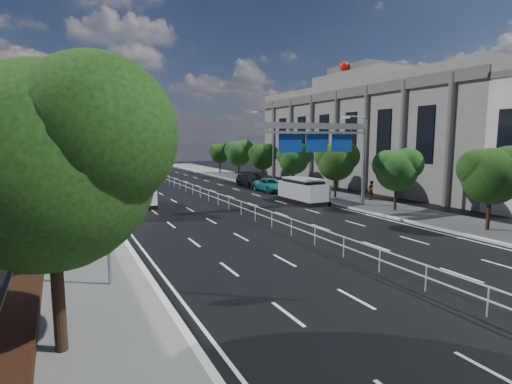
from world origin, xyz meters
TOP-DOWN VIEW (x-y plane):
  - ground at (0.00, 0.00)m, footprint 160.00×160.00m
  - sidewalk_near at (-11.50, 0.00)m, footprint 5.00×140.00m
  - sidewalk_far at (11.50, 0.00)m, footprint 5.00×140.00m
  - kerb_near at (-9.00, 0.00)m, footprint 0.25×140.00m
  - kerb_far at (9.00, 0.00)m, footprint 0.25×140.00m
  - median_fence at (0.00, 22.50)m, footprint 0.05×85.00m
  - hedge_near at (-13.30, 5.00)m, footprint 1.00×36.00m
  - toilet_sign at (-10.95, 0.00)m, footprint 1.62×0.18m
  - overhead_gantry at (6.74, 10.05)m, footprint 10.24×0.38m
  - streetlight_far at (10.50, 26.00)m, footprint 2.78×2.40m
  - civic_hall at (23.72, 22.00)m, footprint 14.40×36.00m
  - near_tree_big at (-12.13, -4.53)m, footprint 5.72×5.33m
  - near_tree_back at (-11.94, 17.97)m, footprint 4.84×4.51m
  - far_tree_b at (11.25, -0.52)m, footprint 3.74×3.49m
  - far_tree_c at (11.24, 6.98)m, footprint 3.52×3.28m
  - far_tree_d at (11.25, 14.48)m, footprint 3.85×3.59m
  - far_tree_e at (11.25, 21.98)m, footprint 3.63×3.38m
  - far_tree_f at (11.24, 29.48)m, footprint 3.52×3.28m
  - far_tree_g at (11.25, 36.98)m, footprint 3.96×3.69m
  - far_tree_h at (11.24, 44.48)m, footprint 3.41×3.18m
  - white_minivan at (-6.10, 18.42)m, footprint 2.07×4.53m
  - red_bus at (-7.50, 41.07)m, footprint 3.66×10.10m
  - near_car_silver at (-3.61, 35.01)m, footprint 2.02×4.29m
  - near_car_dark at (-5.08, 61.01)m, footprint 2.08×4.98m
  - silver_minivan at (7.31, 14.00)m, footprint 2.32×5.27m
  - parked_car_teal at (8.30, 21.76)m, footprint 2.34×5.03m
  - parked_car_dark at (8.30, 26.69)m, footprint 2.28×5.56m
  - pedestrian_a at (13.08, 11.77)m, footprint 0.71×0.54m
  - pedestrian_b at (13.40, 25.79)m, footprint 1.08×1.01m

SIDE VIEW (x-z plane):
  - ground at x=0.00m, z-range 0.00..0.00m
  - sidewalk_near at x=-11.50m, z-range 0.00..0.14m
  - sidewalk_far at x=11.50m, z-range 0.00..0.14m
  - kerb_near at x=-9.00m, z-range -0.01..0.15m
  - kerb_far at x=9.00m, z-range -0.01..0.15m
  - hedge_near at x=-13.30m, z-range 0.14..0.58m
  - median_fence at x=0.00m, z-range 0.01..1.04m
  - parked_car_teal at x=8.30m, z-range 0.00..1.40m
  - near_car_silver at x=-3.61m, z-range 0.00..1.42m
  - near_car_dark at x=-5.08m, z-range 0.00..1.60m
  - parked_car_dark at x=8.30m, z-range 0.00..1.61m
  - white_minivan at x=-6.10m, z-range -0.02..1.93m
  - pedestrian_a at x=13.08m, z-range 0.14..1.88m
  - pedestrian_b at x=13.40m, z-range 0.14..1.90m
  - silver_minivan at x=7.31m, z-range -0.02..2.15m
  - red_bus at x=-7.50m, z-range 0.06..3.01m
  - toilet_sign at x=-10.95m, z-range 0.77..5.11m
  - far_tree_h at x=11.24m, z-range 0.97..5.88m
  - far_tree_c at x=11.24m, z-range 0.95..5.90m
  - far_tree_f at x=11.24m, z-range 0.98..6.00m
  - far_tree_e at x=11.25m, z-range 0.99..6.12m
  - far_tree_b at x=11.25m, z-range 1.01..6.24m
  - far_tree_d at x=11.25m, z-range 1.02..6.36m
  - far_tree_g at x=11.25m, z-range 1.03..6.48m
  - near_tree_back at x=-11.94m, z-range 1.27..7.96m
  - streetlight_far at x=10.50m, z-range 0.71..9.71m
  - near_tree_big at x=-12.13m, z-range 1.42..9.13m
  - overhead_gantry at x=6.74m, z-range 1.88..9.33m
  - civic_hall at x=23.72m, z-range -0.91..13.44m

